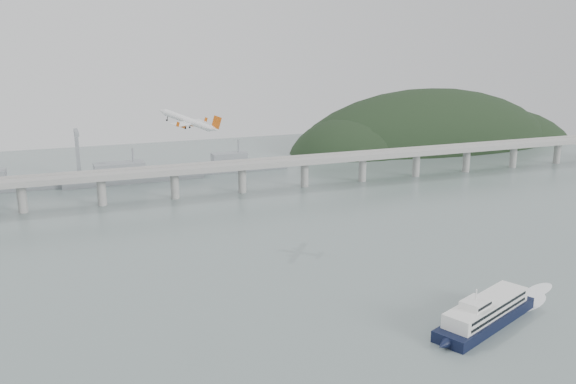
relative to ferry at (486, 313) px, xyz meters
name	(u,v)px	position (x,y,z in m)	size (l,w,h in m)	color
ground	(334,301)	(-46.89, 41.64, -4.80)	(900.00, 900.00, 0.00)	slate
bridge	(214,171)	(-48.04, 241.64, 12.85)	(800.00, 22.00, 23.90)	#959593
headland	(438,161)	(238.29, 373.40, -24.14)	(365.00, 155.00, 156.00)	black
ferry	(486,313)	(0.00, 0.00, 0.00)	(88.77, 44.48, 17.70)	black
airliner	(189,121)	(-87.80, 133.12, 64.28)	(30.14, 28.81, 12.88)	white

